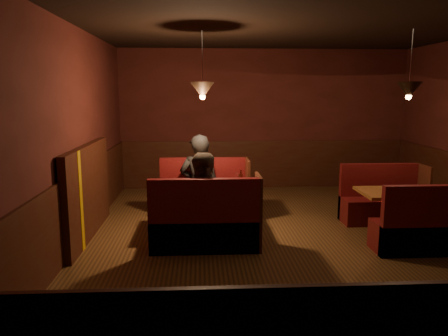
{
  "coord_description": "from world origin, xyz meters",
  "views": [
    {
      "loc": [
        -1.35,
        -5.65,
        2.03
      ],
      "look_at": [
        -1.01,
        0.49,
        0.95
      ],
      "focal_mm": 35.0,
      "sensor_mm": 36.0,
      "label": 1
    }
  ],
  "objects": [
    {
      "name": "second_bench_far",
      "position": [
        1.51,
        0.87,
        0.29
      ],
      "size": [
        1.27,
        0.48,
        0.91
      ],
      "color": "#35090F",
      "rests_on": "ground"
    },
    {
      "name": "room",
      "position": [
        -0.28,
        0.04,
        1.05
      ],
      "size": [
        6.02,
        7.02,
        2.92
      ],
      "color": "#3D2714",
      "rests_on": "ground"
    },
    {
      "name": "diner_b",
      "position": [
        -1.26,
        -0.06,
        0.8
      ],
      "size": [
        0.85,
        0.7,
        1.6
      ],
      "primitive_type": "imported",
      "rotation": [
        0.0,
        0.0,
        0.13
      ],
      "color": "#32281F",
      "rests_on": "ground"
    },
    {
      "name": "diner_a",
      "position": [
        -1.36,
        1.18,
        0.86
      ],
      "size": [
        0.65,
        0.44,
        1.72
      ],
      "primitive_type": "imported",
      "rotation": [
        0.0,
        0.0,
        3.1
      ],
      "color": "black",
      "rests_on": "ground"
    },
    {
      "name": "second_table",
      "position": [
        1.49,
        0.19,
        0.48
      ],
      "size": [
        1.15,
        0.73,
        0.65
      ],
      "color": "brown",
      "rests_on": "ground"
    },
    {
      "name": "main_bench_far",
      "position": [
        -1.28,
        1.22,
        0.31
      ],
      "size": [
        1.42,
        0.51,
        0.97
      ],
      "color": "#35090F",
      "rests_on": "ground"
    },
    {
      "name": "main_bench_near",
      "position": [
        -1.28,
        -0.25,
        0.31
      ],
      "size": [
        1.42,
        0.51,
        0.97
      ],
      "color": "#35090F",
      "rests_on": "ground"
    },
    {
      "name": "main_table",
      "position": [
        -1.29,
        0.49,
        0.53
      ],
      "size": [
        1.29,
        0.79,
        0.91
      ],
      "color": "brown",
      "rests_on": "ground"
    },
    {
      "name": "second_bench_near",
      "position": [
        1.51,
        -0.5,
        0.29
      ],
      "size": [
        1.27,
        0.48,
        0.91
      ],
      "color": "#35090F",
      "rests_on": "ground"
    }
  ]
}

